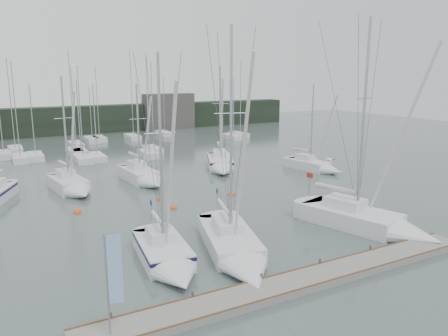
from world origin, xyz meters
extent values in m
plane|color=#4B5B59|center=(0.00, 0.00, 0.00)|extent=(160.00, 160.00, 0.00)
cube|color=slate|center=(0.00, -5.00, 0.20)|extent=(24.00, 2.00, 0.40)
cube|color=black|center=(0.00, 62.00, 2.50)|extent=(90.00, 4.00, 5.00)
cube|color=#44413E|center=(18.00, 60.00, 3.50)|extent=(10.00, 3.00, 7.00)
cube|color=silver|center=(24.57, 43.58, 0.35)|extent=(1.80, 4.50, 0.90)
cylinder|color=#9B9EA2|center=(24.57, 43.08, 7.02)|extent=(0.12, 0.12, 12.44)
cube|color=silver|center=(-12.49, 42.27, 0.35)|extent=(1.80, 4.50, 0.90)
cylinder|color=#9B9EA2|center=(-12.49, 41.77, 5.59)|extent=(0.12, 0.12, 9.59)
cube|color=silver|center=(-3.81, 34.29, 0.35)|extent=(1.80, 4.50, 0.90)
cylinder|color=#9B9EA2|center=(-3.81, 33.79, 6.36)|extent=(0.12, 0.12, 11.11)
cube|color=silver|center=(13.64, 51.55, 0.35)|extent=(1.80, 4.50, 0.90)
cylinder|color=#9B9EA2|center=(13.64, 51.05, 5.54)|extent=(0.12, 0.12, 9.48)
cube|color=silver|center=(-3.77, 40.01, 0.35)|extent=(1.80, 4.50, 0.90)
cylinder|color=#9B9EA2|center=(-3.77, 39.51, 7.37)|extent=(0.12, 0.12, 13.13)
cube|color=silver|center=(1.94, 50.66, 0.35)|extent=(1.80, 4.50, 0.90)
cylinder|color=#9B9EA2|center=(1.94, 50.16, 6.35)|extent=(0.12, 0.12, 11.10)
cube|color=silver|center=(4.61, 33.60, 0.35)|extent=(1.80, 4.50, 0.90)
cylinder|color=#9B9EA2|center=(4.61, 33.10, 6.99)|extent=(0.12, 0.12, 12.38)
cube|color=silver|center=(-10.75, 38.39, 0.35)|extent=(1.80, 4.50, 0.90)
cylinder|color=#9B9EA2|center=(-10.75, 37.89, 6.58)|extent=(0.12, 0.12, 11.56)
cube|color=silver|center=(-2.54, 46.10, 0.35)|extent=(1.80, 4.50, 0.90)
cylinder|color=#9B9EA2|center=(-2.54, 45.60, 6.35)|extent=(0.12, 0.12, 11.11)
cube|color=silver|center=(22.35, 42.10, 0.35)|extent=(1.80, 4.50, 0.90)
cylinder|color=#9B9EA2|center=(22.35, 41.60, 5.60)|extent=(0.12, 0.12, 9.59)
cube|color=silver|center=(-10.87, 45.80, 0.35)|extent=(1.80, 4.50, 0.90)
cylinder|color=#9B9EA2|center=(-10.87, 45.30, 6.90)|extent=(0.12, 0.12, 12.20)
cube|color=silver|center=(-8.91, 38.92, 0.35)|extent=(1.80, 4.50, 0.90)
cylinder|color=#9B9EA2|center=(-8.91, 38.42, 5.27)|extent=(0.12, 0.12, 8.94)
cube|color=silver|center=(-3.27, 38.61, 0.35)|extent=(1.80, 4.50, 0.90)
cylinder|color=#9B9EA2|center=(-3.27, 38.11, 5.46)|extent=(0.12, 0.12, 9.33)
cube|color=silver|center=(6.28, 36.62, 0.35)|extent=(1.80, 4.50, 0.90)
cylinder|color=#9B9EA2|center=(6.28, 36.12, 6.62)|extent=(0.12, 0.12, 11.64)
cube|color=silver|center=(0.68, 50.24, 0.35)|extent=(1.80, 4.50, 0.90)
cylinder|color=#9B9EA2|center=(0.68, 49.74, 4.86)|extent=(0.12, 0.12, 8.13)
cube|color=silver|center=(-2.03, 34.66, 0.35)|extent=(1.80, 4.50, 0.90)
cylinder|color=#9B9EA2|center=(-2.03, 34.16, 5.24)|extent=(0.12, 0.12, 8.87)
cube|color=silver|center=(7.42, 49.88, 0.35)|extent=(1.80, 4.50, 0.90)
cylinder|color=#9B9EA2|center=(7.42, 49.38, 7.76)|extent=(0.12, 0.12, 13.93)
cube|color=silver|center=(-5.38, 1.74, 0.41)|extent=(3.27, 5.65, 1.37)
cone|color=silver|center=(-5.84, -2.07, 0.41)|extent=(2.90, 2.60, 2.65)
cube|color=silver|center=(-5.33, 2.20, 1.42)|extent=(1.70, 2.31, 0.64)
cylinder|color=#9B9EA2|center=(-5.43, 1.36, 6.65)|extent=(0.16, 0.16, 11.10)
cylinder|color=silver|center=(-5.25, 2.81, 2.24)|extent=(0.57, 2.64, 0.26)
cube|color=#11103B|center=(-5.38, 1.74, 0.87)|extent=(3.29, 5.67, 0.23)
cube|color=navy|center=(-5.04, 4.59, 2.74)|extent=(0.08, 0.49, 0.33)
cube|color=silver|center=(-0.93, 1.42, 0.41)|extent=(4.78, 7.68, 1.37)
cone|color=silver|center=(-2.33, -3.49, 0.41)|extent=(3.66, 3.75, 2.93)
cube|color=silver|center=(-0.81, 1.86, 1.42)|extent=(2.33, 3.19, 0.64)
cylinder|color=#9B9EA2|center=(-1.07, 0.93, 7.45)|extent=(0.16, 0.16, 12.70)
cylinder|color=silver|center=(-0.54, 2.79, 2.24)|extent=(1.20, 3.43, 0.26)
cube|color=navy|center=(0.10, 5.03, 2.75)|extent=(0.15, 0.48, 0.33)
cube|color=silver|center=(8.96, 0.66, 0.48)|extent=(5.03, 7.63, 1.59)
cone|color=silver|center=(10.37, -4.14, 0.48)|extent=(3.91, 3.78, 3.19)
cube|color=silver|center=(8.81, 1.17, 1.65)|extent=(2.47, 3.18, 0.74)
cylinder|color=#9B9EA2|center=(9.10, 0.18, 8.01)|extent=(0.19, 0.19, 13.46)
cylinder|color=silver|center=(8.56, 2.01, 2.60)|extent=(1.25, 3.37, 0.30)
cube|color=#A32615|center=(7.91, 4.23, 3.19)|extent=(0.18, 0.56, 0.38)
cube|color=silver|center=(-7.72, 21.06, 0.45)|extent=(3.26, 5.50, 1.52)
cone|color=silver|center=(-7.18, 17.40, 0.45)|extent=(2.82, 2.57, 2.53)
cube|color=silver|center=(-7.79, 21.56, 1.57)|extent=(1.68, 2.25, 0.71)
cylinder|color=#9B9EA2|center=(-7.67, 20.69, 6.01)|extent=(0.18, 0.18, 9.59)
cylinder|color=silver|center=(-7.87, 22.09, 2.48)|extent=(0.65, 2.55, 0.28)
cube|color=silver|center=(-0.58, 21.44, 0.48)|extent=(3.01, 5.69, 1.60)
cone|color=silver|center=(-0.25, 17.53, 0.48)|extent=(2.74, 2.56, 2.55)
cube|color=silver|center=(-0.63, 21.97, 1.65)|extent=(1.58, 2.31, 0.74)
cylinder|color=#9B9EA2|center=(-0.55, 21.05, 5.64)|extent=(0.19, 0.19, 8.72)
cylinder|color=silver|center=(-0.67, 22.54, 2.61)|extent=(0.52, 2.70, 0.30)
cube|color=silver|center=(9.97, 23.17, 0.47)|extent=(4.95, 6.70, 1.57)
cone|color=silver|center=(8.22, 19.16, 0.47)|extent=(3.55, 3.50, 2.73)
cube|color=silver|center=(10.18, 23.65, 1.63)|extent=(2.35, 2.84, 0.73)
cylinder|color=#9B9EA2|center=(9.79, 22.77, 6.55)|extent=(0.19, 0.19, 10.58)
cylinder|color=silver|center=(10.46, 24.30, 2.57)|extent=(1.47, 2.86, 0.29)
cube|color=#11103B|center=(9.97, 23.17, 1.00)|extent=(4.97, 6.73, 0.26)
cube|color=silver|center=(18.52, 17.34, 0.40)|extent=(3.25, 5.46, 1.34)
cone|color=silver|center=(19.28, 13.77, 0.40)|extent=(2.64, 2.61, 2.23)
cube|color=silver|center=(18.43, 17.78, 1.38)|extent=(1.63, 2.26, 0.62)
cylinder|color=#9B9EA2|center=(18.60, 16.98, 5.49)|extent=(0.16, 0.16, 8.85)
cylinder|color=silver|center=(18.31, 18.34, 2.18)|extent=(0.77, 2.49, 0.25)
sphere|color=#E64F14|center=(-1.00, 10.77, 0.00)|extent=(0.59, 0.59, 0.59)
sphere|color=#E64F14|center=(5.26, 12.00, 0.00)|extent=(0.63, 0.63, 0.63)
sphere|color=#E64F14|center=(-8.28, 13.46, 0.00)|extent=(0.64, 0.64, 0.64)
cylinder|color=#9B9EA2|center=(-10.32, -5.22, 2.64)|extent=(0.09, 0.09, 4.47)
cube|color=blue|center=(-9.99, -5.31, 3.27)|extent=(0.58, 0.20, 2.98)
ellipsoid|color=white|center=(3.78, -2.38, 6.00)|extent=(0.33, 0.51, 0.21)
cube|color=gray|center=(3.48, -2.45, 6.03)|extent=(0.50, 0.24, 0.12)
cube|color=gray|center=(4.07, -2.32, 6.03)|extent=(0.50, 0.24, 0.12)
sphere|color=#E64F14|center=(-1.17, 13.81, 0.00)|extent=(0.49, 0.49, 0.49)
camera|label=1|loc=(-13.93, -21.85, 11.10)|focal=35.00mm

